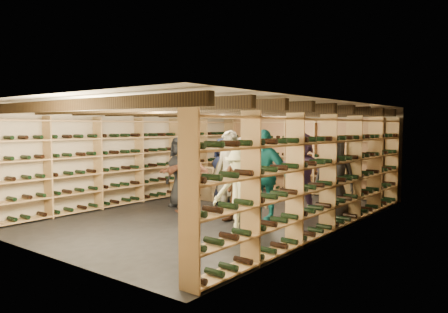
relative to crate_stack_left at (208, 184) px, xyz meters
name	(u,v)px	position (x,y,z in m)	size (l,w,h in m)	color
ground	(218,214)	(1.37, -1.30, -0.42)	(8.00, 8.00, 0.00)	black
walls	(218,160)	(1.37, -1.30, 0.78)	(5.52, 8.02, 2.40)	#BEAD94
ceiling	(218,105)	(1.37, -1.30, 1.98)	(5.50, 8.00, 0.01)	beige
ceiling_joists	(218,111)	(1.37, -1.30, 1.84)	(5.40, 7.12, 0.18)	black
wine_rack_left	(139,160)	(-1.20, -1.30, 0.65)	(0.32, 7.50, 2.15)	#AB7D53
wine_rack_right	(328,173)	(3.94, -1.30, 0.65)	(0.32, 7.50, 2.15)	#AB7D53
wine_rack_back	(301,156)	(1.37, 2.53, 0.65)	(4.70, 0.30, 2.15)	#AB7D53
crate_stack_left	(208,184)	(0.00, 0.00, 0.00)	(0.51, 0.35, 0.85)	tan
crate_stack_right	(249,190)	(0.81, 0.73, -0.17)	(0.57, 0.45, 0.51)	tan
crate_loose	(332,206)	(3.16, 0.68, -0.34)	(0.50, 0.33, 0.17)	tan
person_0	(180,172)	(0.10, -1.16, 0.42)	(0.82, 0.54, 1.68)	black
person_1	(189,175)	(1.25, -2.10, 0.50)	(0.67, 0.44, 1.85)	black
person_2	(225,178)	(1.41, -1.09, 0.36)	(0.76, 0.59, 1.56)	brown
person_3	(240,191)	(2.79, -2.44, 0.35)	(1.01, 0.58, 1.56)	beige
person_4	(263,175)	(2.53, -1.27, 0.51)	(1.10, 0.46, 1.88)	teal
person_5	(188,176)	(0.77, -1.60, 0.41)	(1.54, 0.49, 1.66)	brown
person_6	(224,172)	(0.82, -0.39, 0.40)	(0.81, 0.52, 1.65)	#171E3F
person_7	(230,174)	(1.81, -1.46, 0.50)	(0.67, 0.44, 1.85)	gray
person_8	(239,185)	(2.27, -1.76, 0.34)	(0.75, 0.58, 1.54)	#3E2314
person_9	(246,171)	(1.20, 0.00, 0.43)	(1.10, 0.63, 1.70)	beige
person_10	(253,173)	(1.64, -0.33, 0.41)	(0.98, 0.41, 1.67)	#274A32
person_11	(301,173)	(2.72, 0.00, 0.47)	(1.67, 0.53, 1.80)	slate
person_12	(334,177)	(3.55, -0.11, 0.46)	(0.86, 0.56, 1.76)	#38363C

